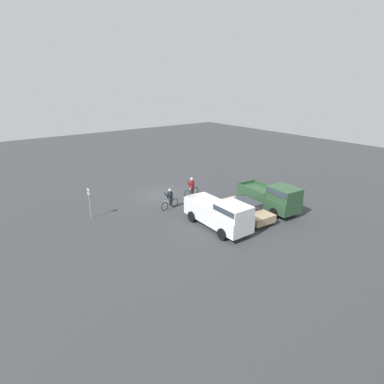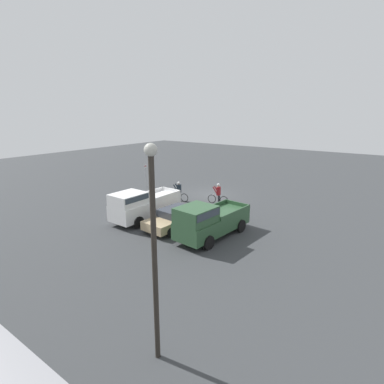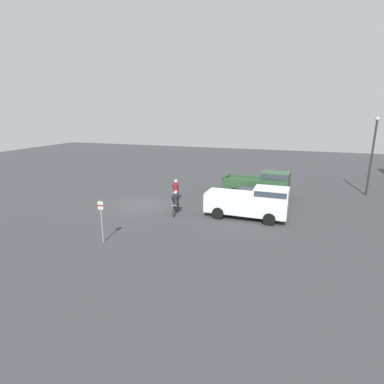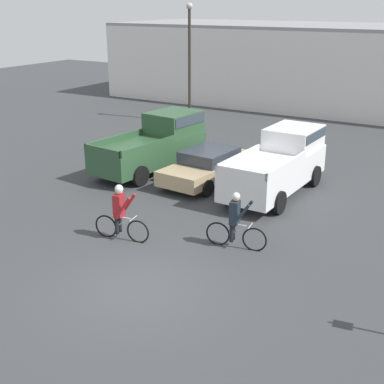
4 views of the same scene
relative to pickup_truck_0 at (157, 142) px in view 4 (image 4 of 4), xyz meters
The scene contains 7 objects.
ground_plane 10.22m from the pickup_truck_0, 58.42° to the right, with size 80.00×80.00×0.00m, color #383A3D.
pickup_truck_0 is the anchor object (origin of this frame).
sedan_0 2.82m from the pickup_truck_0, ahead, with size 2.29×4.83×1.30m.
pickup_truck_1 5.56m from the pickup_truck_0, ahead, with size 2.24×5.55×2.23m.
cyclist_0 8.29m from the pickup_truck_0, 39.75° to the right, with size 1.83×0.53×1.73m.
cyclist_1 7.30m from the pickup_truck_0, 64.17° to the right, with size 1.80×0.52×1.77m.
lamppost 9.78m from the pickup_truck_0, 112.81° to the left, with size 0.36×0.36×6.69m.
Camera 4 is at (7.26, -9.43, 6.81)m, focal length 50.00 mm.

